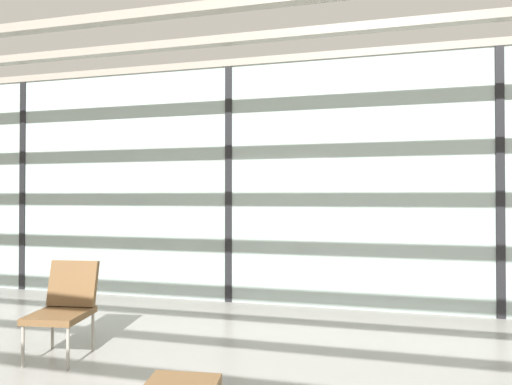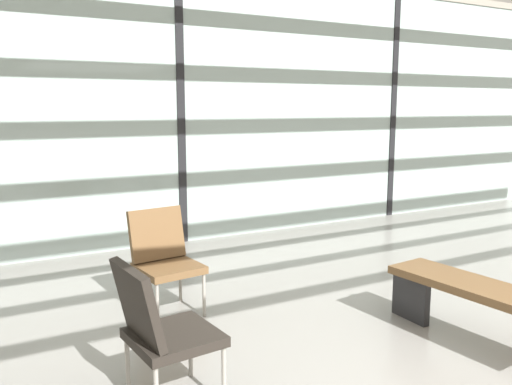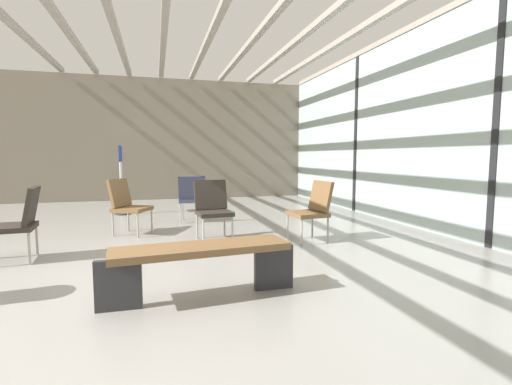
{
  "view_description": "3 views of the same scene",
  "coord_description": "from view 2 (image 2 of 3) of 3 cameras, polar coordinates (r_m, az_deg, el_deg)",
  "views": [
    {
      "loc": [
        1.59,
        -0.18,
        1.5
      ],
      "look_at": [
        -0.23,
        8.01,
        1.59
      ],
      "focal_mm": 27.21,
      "sensor_mm": 36.0,
      "label": 1
    },
    {
      "loc": [
        -2.38,
        -1.09,
        1.73
      ],
      "look_at": [
        0.45,
        4.03,
        0.77
      ],
      "focal_mm": 37.1,
      "sensor_mm": 36.0,
      "label": 2
    },
    {
      "loc": [
        3.87,
        0.88,
        1.22
      ],
      "look_at": [
        -1.75,
        2.4,
        0.65
      ],
      "focal_mm": 25.89,
      "sensor_mm": 36.0,
      "label": 3
    }
  ],
  "objects": [
    {
      "name": "window_mullion_2",
      "position": [
        8.61,
        14.39,
        8.79
      ],
      "size": [
        0.1,
        0.12,
        3.38
      ],
      "primitive_type": "cube",
      "color": "black",
      "rests_on": "ground"
    },
    {
      "name": "lounge_chair_4",
      "position": [
        4.53,
        -9.91,
        -6.64
      ],
      "size": [
        0.54,
        0.58,
        0.87
      ],
      "rotation": [
        0.0,
        0.0,
        0.12
      ],
      "color": "brown",
      "rests_on": "ground"
    },
    {
      "name": "window_mullion_1",
      "position": [
        6.73,
        -8.24,
        8.9
      ],
      "size": [
        0.1,
        0.12,
        3.38
      ],
      "primitive_type": "cube",
      "color": "black",
      "rests_on": "ground"
    },
    {
      "name": "glass_curtain_wall",
      "position": [
        6.73,
        -8.24,
        8.9
      ],
      "size": [
        14.0,
        0.08,
        3.38
      ],
      "primitive_type": "cube",
      "color": "#A3B7B2",
      "rests_on": "ground"
    },
    {
      "name": "waiting_bench",
      "position": [
        4.15,
        23.74,
        -10.72
      ],
      "size": [
        0.54,
        1.69,
        0.47
      ],
      "rotation": [
        0.0,
        0.0,
        1.67
      ],
      "color": "brown",
      "rests_on": "ground"
    },
    {
      "name": "lounge_chair_1",
      "position": [
        3.15,
        -10.36,
        -13.92
      ],
      "size": [
        0.57,
        0.53,
        0.87
      ],
      "rotation": [
        0.0,
        0.0,
        1.67
      ],
      "color": "#28231E",
      "rests_on": "ground"
    }
  ]
}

